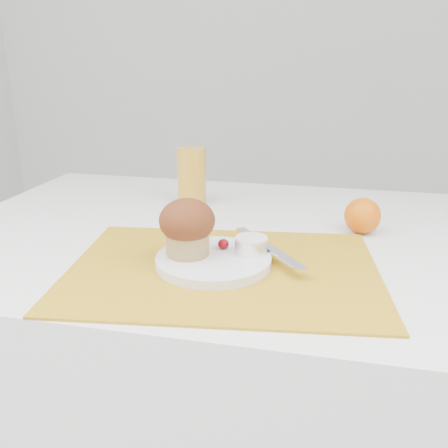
% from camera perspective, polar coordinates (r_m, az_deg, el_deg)
% --- Properties ---
extents(table, '(1.20, 0.80, 0.75)m').
position_cam_1_polar(table, '(1.18, 1.52, -18.42)').
color(table, white).
rests_on(table, ground).
extents(placemat, '(0.55, 0.43, 0.00)m').
position_cam_1_polar(placemat, '(0.82, -0.10, -5.20)').
color(placemat, '#BF8E1A').
rests_on(placemat, table).
extents(plate, '(0.21, 0.21, 0.02)m').
position_cam_1_polar(plate, '(0.83, -1.22, -4.21)').
color(plate, white).
rests_on(plate, placemat).
extents(ramekin, '(0.06, 0.06, 0.02)m').
position_cam_1_polar(ramekin, '(0.84, 3.13, -2.51)').
color(ramekin, white).
rests_on(ramekin, plate).
extents(cream, '(0.07, 0.07, 0.01)m').
position_cam_1_polar(cream, '(0.84, 3.14, -1.74)').
color(cream, silver).
rests_on(cream, ramekin).
extents(raspberry_near, '(0.02, 0.02, 0.02)m').
position_cam_1_polar(raspberry_near, '(0.86, -0.08, -2.29)').
color(raspberry_near, '#530207').
rests_on(raspberry_near, plate).
extents(raspberry_far, '(0.02, 0.02, 0.02)m').
position_cam_1_polar(raspberry_far, '(0.84, 2.62, -2.75)').
color(raspberry_far, '#520211').
rests_on(raspberry_far, plate).
extents(butter_knife, '(0.15, 0.18, 0.01)m').
position_cam_1_polar(butter_knife, '(0.86, 5.12, -2.69)').
color(butter_knife, white).
rests_on(butter_knife, plate).
extents(orange, '(0.07, 0.07, 0.07)m').
position_cam_1_polar(orange, '(1.02, 15.54, 0.91)').
color(orange, orange).
rests_on(orange, table).
extents(juice_glass, '(0.07, 0.07, 0.13)m').
position_cam_1_polar(juice_glass, '(1.17, -3.72, 5.45)').
color(juice_glass, gold).
rests_on(juice_glass, table).
extents(muffin, '(0.09, 0.09, 0.10)m').
position_cam_1_polar(muffin, '(0.82, -4.23, -0.24)').
color(muffin, tan).
rests_on(muffin, plate).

